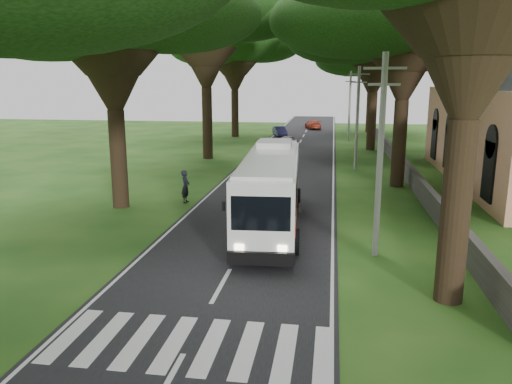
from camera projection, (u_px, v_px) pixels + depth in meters
ground at (207, 312)px, 15.33m from camera, size 140.00×140.00×0.00m
road at (285, 170)px, 39.44m from camera, size 8.00×120.00×0.04m
crosswalk at (189, 345)px, 13.40m from camera, size 8.00×3.00×0.01m
property_wall at (404, 168)px, 37.01m from camera, size 0.35×50.00×1.20m
pole_near at (380, 153)px, 19.39m from camera, size 1.60×0.24×8.00m
pole_mid at (357, 117)px, 38.67m from camera, size 1.60×0.24×8.00m
pole_far at (350, 104)px, 57.96m from camera, size 1.60×0.24×8.00m
tree_l_mida at (109, 4)px, 25.72m from camera, size 12.96×12.96×13.69m
tree_l_midb at (205, 10)px, 42.55m from camera, size 13.84×13.84×15.95m
tree_l_far at (234, 41)px, 60.34m from camera, size 13.56×13.56×14.59m
tree_r_mida at (408, 5)px, 30.91m from camera, size 15.33×15.33×14.85m
tree_r_midb at (376, 30)px, 48.30m from camera, size 15.47×15.47×15.08m
tree_r_far at (372, 53)px, 65.78m from camera, size 13.56×13.56×13.46m
coach_bus at (271, 188)px, 23.96m from camera, size 3.35×12.08×3.52m
distant_car_a at (288, 141)px, 53.24m from camera, size 2.11×3.70×1.19m
distant_car_b at (280, 131)px, 63.22m from camera, size 2.30×3.83×1.19m
distant_car_c at (313, 124)px, 72.31m from camera, size 2.78×4.76×1.30m
pedestrian at (186, 187)px, 28.80m from camera, size 0.46×0.69×1.90m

